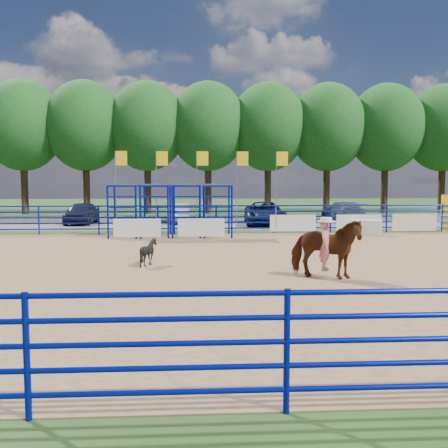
{
  "coord_description": "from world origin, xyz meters",
  "views": [
    {
      "loc": [
        -1.06,
        -15.66,
        2.76
      ],
      "look_at": [
        -0.11,
        1.0,
        1.3
      ],
      "focal_mm": 40.0,
      "sensor_mm": 36.0,
      "label": 1
    }
  ],
  "objects_px": {
    "announcer_table": "(367,228)",
    "horse_and_rider": "(326,246)",
    "calf": "(149,252)",
    "car_d": "(343,212)",
    "car_c": "(264,213)",
    "car_b": "(179,213)",
    "car_a": "(82,213)"
  },
  "relations": [
    {
      "from": "announcer_table",
      "to": "horse_and_rider",
      "type": "relative_size",
      "value": 0.59
    },
    {
      "from": "calf",
      "to": "car_d",
      "type": "distance_m",
      "value": 20.01
    },
    {
      "from": "car_c",
      "to": "announcer_table",
      "type": "bearing_deg",
      "value": -51.95
    },
    {
      "from": "announcer_table",
      "to": "car_b",
      "type": "bearing_deg",
      "value": 140.1
    },
    {
      "from": "car_c",
      "to": "car_d",
      "type": "bearing_deg",
      "value": 21.67
    },
    {
      "from": "car_a",
      "to": "car_b",
      "type": "distance_m",
      "value": 6.14
    },
    {
      "from": "announcer_table",
      "to": "car_c",
      "type": "distance_m",
      "value": 7.61
    },
    {
      "from": "announcer_table",
      "to": "calf",
      "type": "bearing_deg",
      "value": -140.22
    },
    {
      "from": "calf",
      "to": "car_a",
      "type": "xyz_separation_m",
      "value": [
        -5.71,
        16.07,
        0.25
      ]
    },
    {
      "from": "horse_and_rider",
      "to": "car_d",
      "type": "height_order",
      "value": "horse_and_rider"
    },
    {
      "from": "horse_and_rider",
      "to": "car_c",
      "type": "distance_m",
      "value": 17.16
    },
    {
      "from": "car_d",
      "to": "car_a",
      "type": "bearing_deg",
      "value": -0.61
    },
    {
      "from": "announcer_table",
      "to": "car_c",
      "type": "bearing_deg",
      "value": 124.5
    },
    {
      "from": "car_b",
      "to": "car_d",
      "type": "bearing_deg",
      "value": 178.76
    },
    {
      "from": "car_a",
      "to": "car_b",
      "type": "height_order",
      "value": "car_a"
    },
    {
      "from": "car_a",
      "to": "car_d",
      "type": "height_order",
      "value": "car_a"
    },
    {
      "from": "car_a",
      "to": "car_c",
      "type": "height_order",
      "value": "car_c"
    },
    {
      "from": "horse_and_rider",
      "to": "car_d",
      "type": "distance_m",
      "value": 19.94
    },
    {
      "from": "announcer_table",
      "to": "car_a",
      "type": "distance_m",
      "value": 17.58
    },
    {
      "from": "car_a",
      "to": "car_d",
      "type": "relative_size",
      "value": 0.87
    },
    {
      "from": "horse_and_rider",
      "to": "calf",
      "type": "bearing_deg",
      "value": 154.47
    },
    {
      "from": "car_b",
      "to": "car_c",
      "type": "distance_m",
      "value": 5.7
    },
    {
      "from": "horse_and_rider",
      "to": "car_a",
      "type": "xyz_separation_m",
      "value": [
        -10.85,
        18.52,
        -0.23
      ]
    },
    {
      "from": "car_a",
      "to": "car_c",
      "type": "distance_m",
      "value": 11.6
    },
    {
      "from": "car_c",
      "to": "calf",
      "type": "bearing_deg",
      "value": -108.01
    },
    {
      "from": "horse_and_rider",
      "to": "car_b",
      "type": "relative_size",
      "value": 0.61
    },
    {
      "from": "car_a",
      "to": "car_b",
      "type": "xyz_separation_m",
      "value": [
        6.12,
        0.46,
        -0.04
      ]
    },
    {
      "from": "calf",
      "to": "car_b",
      "type": "bearing_deg",
      "value": -25.86
    },
    {
      "from": "horse_and_rider",
      "to": "calf",
      "type": "distance_m",
      "value": 5.71
    },
    {
      "from": "announcer_table",
      "to": "calf",
      "type": "distance_m",
      "value": 13.16
    },
    {
      "from": "horse_and_rider",
      "to": "calf",
      "type": "xyz_separation_m",
      "value": [
        -5.14,
        2.45,
        -0.47
      ]
    },
    {
      "from": "horse_and_rider",
      "to": "car_a",
      "type": "distance_m",
      "value": 21.47
    }
  ]
}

